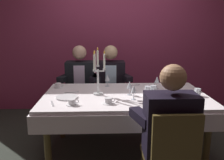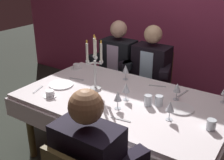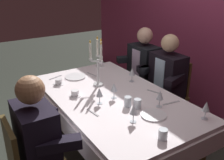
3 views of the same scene
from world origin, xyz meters
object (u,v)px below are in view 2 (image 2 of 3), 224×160
(dining_table, at_px, (122,109))
(wine_glass_1, at_px, (177,88))
(water_tumbler_1, at_px, (148,100))
(coffee_cup_1, at_px, (50,94))
(coffee_cup_2, at_px, (77,67))
(dinner_plate_0, at_px, (61,85))
(wine_glass_3, at_px, (118,97))
(seated_diner_1, at_px, (151,67))
(dinner_plate_1, at_px, (181,109))
(wine_glass_0, at_px, (126,69))
(seated_diner_0, at_px, (119,60))
(coffee_cup_0, at_px, (83,103))
(candelabra, at_px, (95,66))
(water_tumbler_0, at_px, (159,101))
(water_tumbler_2, at_px, (211,125))
(wine_glass_4, at_px, (126,88))
(wine_glass_5, at_px, (170,107))

(dining_table, bearing_deg, wine_glass_1, 29.44)
(water_tumbler_1, relative_size, coffee_cup_1, 0.74)
(water_tumbler_1, height_order, coffee_cup_2, water_tumbler_1)
(coffee_cup_2, bearing_deg, dinner_plate_0, -68.43)
(dinner_plate_0, distance_m, wine_glass_3, 0.75)
(wine_glass_3, distance_m, water_tumbler_1, 0.28)
(dining_table, distance_m, seated_diner_1, 0.90)
(dinner_plate_1, height_order, wine_glass_0, wine_glass_0)
(coffee_cup_2, distance_m, seated_diner_1, 0.89)
(coffee_cup_1, distance_m, seated_diner_0, 1.24)
(coffee_cup_0, bearing_deg, coffee_cup_1, -175.39)
(wine_glass_0, bearing_deg, dining_table, -62.23)
(seated_diner_1, bearing_deg, wine_glass_1, -48.59)
(dining_table, xyz_separation_m, coffee_cup_1, (-0.57, -0.36, 0.15))
(dinner_plate_0, relative_size, seated_diner_0, 0.20)
(water_tumbler_1, bearing_deg, candelabra, 178.89)
(seated_diner_0, bearing_deg, water_tumbler_0, -41.39)
(dining_table, distance_m, dinner_plate_0, 0.68)
(water_tumbler_2, xyz_separation_m, seated_diner_1, (-0.97, 0.97, -0.05))
(dinner_plate_1, xyz_separation_m, wine_glass_4, (-0.48, -0.11, 0.11))
(wine_glass_5, xyz_separation_m, water_tumbler_0, (-0.17, 0.17, -0.07))
(wine_glass_1, bearing_deg, wine_glass_0, 167.19)
(water_tumbler_0, bearing_deg, wine_glass_1, 66.55)
(wine_glass_4, relative_size, coffee_cup_1, 1.24)
(candelabra, xyz_separation_m, wine_glass_3, (0.39, -0.20, -0.13))
(dinner_plate_1, distance_m, seated_diner_1, 1.04)
(water_tumbler_0, height_order, coffee_cup_0, water_tumbler_0)
(wine_glass_0, relative_size, seated_diner_1, 0.13)
(wine_glass_4, relative_size, water_tumbler_1, 1.68)
(water_tumbler_0, distance_m, coffee_cup_0, 0.66)
(dinner_plate_1, relative_size, water_tumbler_0, 2.42)
(dinner_plate_1, bearing_deg, seated_diner_1, 130.03)
(wine_glass_1, bearing_deg, wine_glass_4, -145.42)
(wine_glass_5, bearing_deg, dinner_plate_1, 86.10)
(wine_glass_1, relative_size, wine_glass_5, 1.00)
(dinner_plate_1, height_order, water_tumbler_0, water_tumbler_0)
(wine_glass_0, relative_size, coffee_cup_1, 1.24)
(dining_table, xyz_separation_m, seated_diner_1, (-0.14, 0.89, 0.11))
(candelabra, relative_size, water_tumbler_2, 6.50)
(wine_glass_3, xyz_separation_m, water_tumbler_2, (0.75, 0.12, -0.07))
(wine_glass_0, height_order, coffee_cup_1, wine_glass_0)
(wine_glass_3, distance_m, wine_glass_4, 0.18)
(dining_table, bearing_deg, wine_glass_3, -69.36)
(dinner_plate_1, height_order, water_tumbler_1, water_tumbler_1)
(wine_glass_5, distance_m, coffee_cup_2, 1.43)
(wine_glass_1, distance_m, wine_glass_5, 0.38)
(dinner_plate_1, xyz_separation_m, seated_diner_0, (-1.14, 0.80, -0.01))
(candelabra, relative_size, wine_glass_4, 3.35)
(wine_glass_3, xyz_separation_m, coffee_cup_0, (-0.28, -0.13, -0.09))
(wine_glass_0, distance_m, water_tumbler_0, 0.64)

